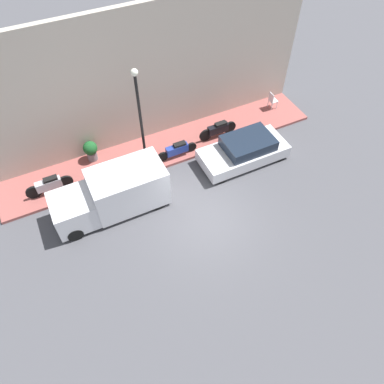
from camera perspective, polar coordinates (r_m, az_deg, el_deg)
name	(u,v)px	position (r m, az deg, el deg)	size (l,w,h in m)	color
ground_plane	(207,220)	(15.93, 2.36, -4.34)	(60.00, 60.00, 0.00)	#47474C
sidewalk	(163,149)	(18.70, -4.37, 6.57)	(2.37, 15.74, 0.15)	#934C47
building_facade	(148,78)	(17.65, -6.79, 16.91)	(0.30, 15.74, 6.66)	#B2A899
parked_car	(244,150)	(17.96, 8.00, 6.31)	(1.85, 4.18, 1.29)	silver
delivery_van	(112,194)	(15.85, -12.11, -0.26)	(1.81, 4.76, 2.00)	silver
scooter_silver	(49,185)	(17.47, -20.93, 1.03)	(0.30, 2.06, 0.85)	#B7B7BF
motorcycle_black	(218,129)	(18.96, 4.00, 9.52)	(0.30, 2.03, 0.82)	black
motorcycle_blue	(177,150)	(17.93, -2.26, 6.48)	(0.30, 2.03, 0.76)	navy
streetlamp	(140,114)	(15.59, -7.93, 11.62)	(0.29, 0.29, 5.26)	black
potted_plant	(91,150)	(18.27, -15.19, 6.20)	(0.66, 0.66, 1.04)	slate
cafe_chair	(272,100)	(21.11, 12.13, 13.59)	(0.40, 0.40, 0.95)	silver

